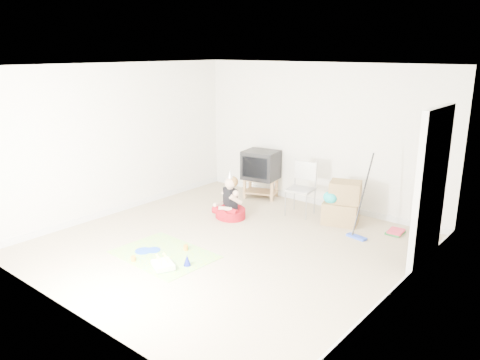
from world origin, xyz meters
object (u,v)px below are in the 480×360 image
Objects in this scene: crt_tv at (261,165)px; birthday_cake at (163,266)px; seated_woman at (230,207)px; cardboard_boxes at (342,204)px; tv_stand at (261,186)px; folding_chair at (301,189)px.

crt_tv is 3.47m from birthday_cake.
seated_woman is (0.28, -1.24, -0.47)m from crt_tv.
crt_tv is 0.89× the size of cardboard_boxes.
seated_woman is at bearing 106.04° from birthday_cake.
crt_tv reaches higher than tv_stand.
cardboard_boxes is at bearing 71.28° from birthday_cake.
seated_woman is (-0.86, -0.88, -0.28)m from folding_chair.
seated_woman reaches higher than cardboard_boxes.
birthday_cake is at bearing -85.63° from crt_tv.
cardboard_boxes reaches higher than birthday_cake.
seated_woman reaches higher than tv_stand.
folding_chair is (1.14, -0.36, 0.23)m from tv_stand.
tv_stand is 1.27m from seated_woman.
crt_tv is at bearing 104.79° from birthday_cake.
crt_tv is 0.75× the size of seated_woman.
birthday_cake is at bearing -75.21° from tv_stand.
tv_stand reaches higher than birthday_cake.
seated_woman is at bearing -149.36° from cardboard_boxes.
birthday_cake is (-1.02, -3.02, -0.30)m from cardboard_boxes.
crt_tv is at bearing 102.66° from seated_woman.
tv_stand is 0.83× the size of seated_woman.
cardboard_boxes is (1.90, -0.28, 0.11)m from tv_stand.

